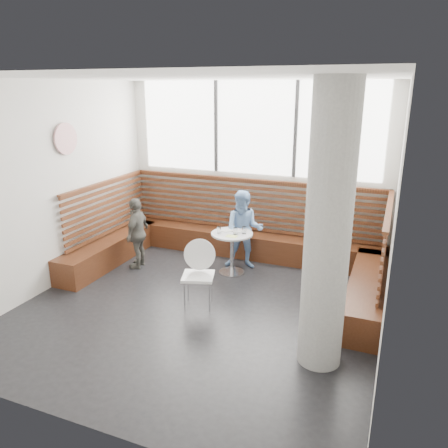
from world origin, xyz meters
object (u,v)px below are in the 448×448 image
at_px(concrete_column, 328,231).
at_px(child_back, 244,230).
at_px(adult_man, 327,237).
at_px(cafe_chair, 200,268).
at_px(child_left, 137,233).
at_px(cafe_table, 232,244).

relative_size(concrete_column, child_back, 2.29).
relative_size(adult_man, child_back, 1.30).
xyz_separation_m(cafe_chair, adult_man, (1.61, 1.12, 0.34)).
distance_m(cafe_chair, child_left, 1.85).
bearing_deg(concrete_column, child_left, 155.05).
height_order(cafe_table, cafe_chair, cafe_chair).
height_order(concrete_column, cafe_table, concrete_column).
relative_size(concrete_column, cafe_table, 4.39).
xyz_separation_m(concrete_column, child_left, (-3.51, 1.63, -0.97)).
relative_size(cafe_chair, child_back, 0.70).
bearing_deg(cafe_table, child_back, 72.39).
distance_m(child_back, child_left, 1.87).
distance_m(cafe_table, cafe_chair, 1.23).
bearing_deg(concrete_column, cafe_chair, 158.28).
height_order(concrete_column, child_back, concrete_column).
bearing_deg(concrete_column, adult_man, 98.01).
bearing_deg(cafe_table, cafe_chair, -90.87).
bearing_deg(child_left, child_back, 103.89).
bearing_deg(cafe_table, concrete_column, -46.83).
height_order(child_back, child_left, child_back).
bearing_deg(cafe_chair, cafe_table, 71.61).
relative_size(concrete_column, child_left, 2.53).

